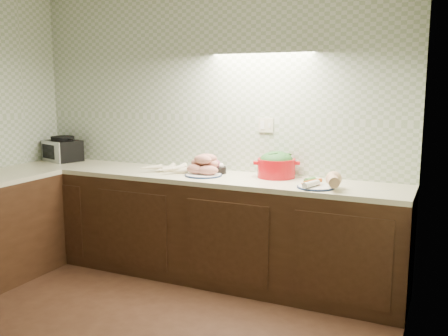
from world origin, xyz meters
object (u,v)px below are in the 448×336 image
at_px(toaster_oven, 63,149).
at_px(sweet_potato_plate, 204,167).
at_px(veg_plate, 324,182).
at_px(dutch_oven, 276,165).
at_px(parsnip_pile, 168,168).
at_px(onion_bowl, 217,168).

distance_m(toaster_oven, sweet_potato_plate, 1.68).
distance_m(toaster_oven, veg_plate, 2.74).
bearing_deg(dutch_oven, veg_plate, -52.48).
distance_m(parsnip_pile, dutch_oven, 0.98).
xyz_separation_m(toaster_oven, parsnip_pile, (1.30, -0.10, -0.09)).
height_order(toaster_oven, onion_bowl, toaster_oven).
distance_m(toaster_oven, parsnip_pile, 1.30).
bearing_deg(sweet_potato_plate, veg_plate, -4.49).
height_order(toaster_oven, veg_plate, toaster_oven).
xyz_separation_m(onion_bowl, dutch_oven, (0.53, 0.03, 0.06)).
relative_size(toaster_oven, onion_bowl, 2.68).
xyz_separation_m(toaster_oven, veg_plate, (2.73, -0.22, -0.07)).
distance_m(sweet_potato_plate, dutch_oven, 0.61).
xyz_separation_m(sweet_potato_plate, onion_bowl, (0.05, 0.15, -0.03)).
bearing_deg(parsnip_pile, veg_plate, -4.64).
bearing_deg(sweet_potato_plate, dutch_oven, 17.23).
bearing_deg(onion_bowl, sweet_potato_plate, -110.05).
height_order(dutch_oven, veg_plate, dutch_oven).
relative_size(sweet_potato_plate, onion_bowl, 2.03).
bearing_deg(veg_plate, parsnip_pile, 175.36).
xyz_separation_m(onion_bowl, veg_plate, (1.00, -0.23, 0.00)).
distance_m(parsnip_pile, sweet_potato_plate, 0.38).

